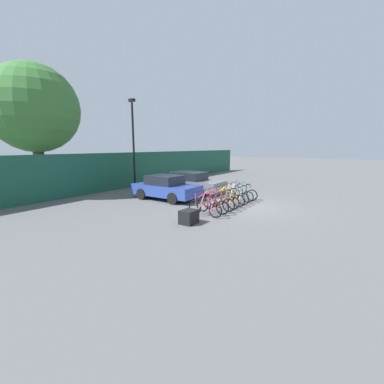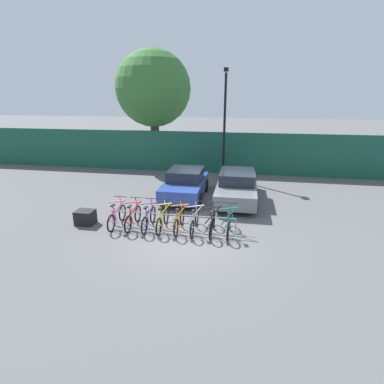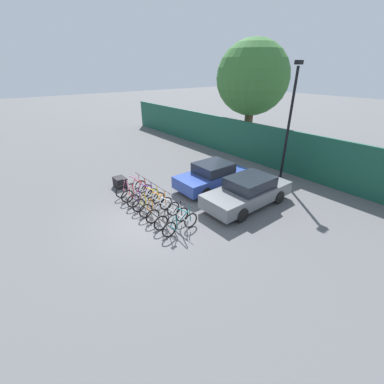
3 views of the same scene
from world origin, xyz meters
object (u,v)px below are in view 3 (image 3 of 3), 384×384
tree_behind_hoarding (252,79)px  bike_rack (155,200)px  lamp_post (290,118)px  cargo_crate (120,182)px  bicycle_yellow (149,201)px  car_grey (248,191)px  bicycle_orange (156,206)px  bicycle_silver (163,211)px  bicycle_black (172,218)px  bicycle_red (137,192)px  bicycle_teal (180,224)px  bicycle_purple (143,197)px  car_blue (212,176)px  bicycle_pink (131,188)px

tree_behind_hoarding → bike_rack: bearing=-70.4°
lamp_post → cargo_crate: lamp_post is taller
bicycle_yellow → car_grey: 4.63m
bicycle_orange → bicycle_silver: same height
bicycle_black → tree_behind_hoarding: tree_behind_hoarding is taller
bicycle_black → lamp_post: 8.56m
bicycle_red → bicycle_black: (3.01, 0.00, 0.00)m
bike_rack → tree_behind_hoarding: 12.22m
bicycle_silver → bicycle_teal: same height
bicycle_purple → car_grey: bearing=51.6°
bicycle_black → bicycle_teal: same height
bicycle_red → bicycle_black: same height
bike_rack → car_grey: size_ratio=1.05×
bicycle_purple → bicycle_yellow: (0.54, 0.00, 0.00)m
car_grey → lamp_post: lamp_post is taller
bike_rack → lamp_post: 8.48m
bicycle_silver → car_blue: bearing=103.3°
bicycle_purple → cargo_crate: bicycle_purple is taller
bicycle_yellow → tree_behind_hoarding: 12.30m
bicycle_silver → bicycle_pink: bearing=177.4°
bicycle_pink → bicycle_orange: 2.43m
car_blue → car_grey: same height
bike_rack → bicycle_black: bearing=-5.5°
bicycle_yellow → cargo_crate: (-3.09, -0.04, -0.10)m
bicycle_yellow → lamp_post: size_ratio=0.27×
bicycle_black → cargo_crate: 4.95m
bicycle_pink → bicycle_teal: bearing=-2.9°
bicycle_pink → car_blue: car_blue is taller
lamp_post → cargo_crate: bearing=-120.5°
car_blue → tree_behind_hoarding: size_ratio=0.51×
cargo_crate → bicycle_yellow: bearing=0.7°
bicycle_teal → tree_behind_hoarding: 13.20m
bicycle_black → car_blue: size_ratio=0.43×
bicycle_purple → bicycle_red: bearing=-179.2°
bicycle_yellow → bicycle_silver: (1.20, 0.00, 0.00)m
bicycle_yellow → bicycle_black: 1.86m
bicycle_orange → bicycle_black: size_ratio=1.00×
cargo_crate → bicycle_red: bearing=1.2°
bicycle_silver → cargo_crate: (-4.30, -0.04, -0.10)m
bicycle_yellow → lamp_post: lamp_post is taller
bicycle_pink → bicycle_orange: bearing=-2.9°
bicycle_orange → car_blue: bearing=97.1°
bicycle_teal → car_blue: size_ratio=0.43×
bicycle_pink → bicycle_yellow: 1.80m
car_blue → bicycle_red: bearing=-108.4°
bicycle_purple → bicycle_silver: same height
bike_rack → bicycle_purple: size_ratio=2.80×
bicycle_pink → car_blue: size_ratio=0.43×
bike_rack → lamp_post: bearing=80.5°
bicycle_purple → bicycle_silver: bearing=0.8°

